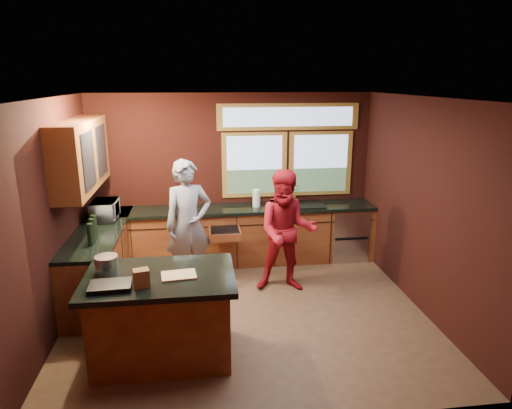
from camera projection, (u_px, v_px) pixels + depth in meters
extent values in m
plane|color=brown|center=(247.00, 312.00, 5.88)|extent=(4.50, 4.50, 0.00)
cube|color=black|center=(233.00, 178.00, 7.43)|extent=(4.50, 0.02, 2.70)
cube|color=black|center=(274.00, 283.00, 3.61)|extent=(4.50, 0.02, 2.70)
cube|color=black|center=(52.00, 219.00, 5.24)|extent=(0.02, 4.00, 2.70)
cube|color=black|center=(422.00, 206.00, 5.80)|extent=(0.02, 4.00, 2.70)
cube|color=silver|center=(246.00, 98.00, 5.16)|extent=(4.50, 4.00, 0.02)
cube|color=#90A3C7|center=(255.00, 165.00, 7.40)|extent=(1.06, 0.02, 1.06)
cube|color=#90A3C7|center=(320.00, 164.00, 7.54)|extent=(1.06, 0.02, 1.06)
cube|color=olive|center=(289.00, 117.00, 7.27)|extent=(2.30, 0.02, 0.42)
cube|color=#551F14|center=(81.00, 155.00, 5.91)|extent=(0.36, 1.80, 0.90)
cube|color=#551F14|center=(235.00, 236.00, 7.39)|extent=(4.50, 0.60, 0.88)
cube|color=black|center=(235.00, 209.00, 7.25)|extent=(4.50, 0.64, 0.05)
cube|color=#B7B7BC|center=(346.00, 233.00, 7.60)|extent=(0.60, 0.58, 0.85)
cube|color=black|center=(303.00, 207.00, 7.36)|extent=(0.66, 0.46, 0.05)
cube|color=#551F14|center=(101.00, 263.00, 6.33)|extent=(0.60, 2.30, 0.88)
cube|color=black|center=(98.00, 231.00, 6.21)|extent=(0.64, 2.30, 0.05)
cube|color=#551F14|center=(162.00, 319.00, 4.85)|extent=(1.40, 0.90, 0.88)
cube|color=black|center=(160.00, 278.00, 4.73)|extent=(1.55, 1.05, 0.06)
imported|color=slate|center=(188.00, 225.00, 6.41)|extent=(0.78, 0.63, 1.85)
imported|color=maroon|center=(287.00, 231.00, 6.31)|extent=(0.93, 0.77, 1.73)
imported|color=#999999|center=(105.00, 210.00, 6.59)|extent=(0.35, 0.51, 0.28)
imported|color=#999999|center=(290.00, 194.00, 7.37)|extent=(0.32, 0.28, 0.35)
cylinder|color=white|center=(256.00, 198.00, 7.26)|extent=(0.12, 0.12, 0.28)
cube|color=tan|center=(179.00, 275.00, 4.69)|extent=(0.38, 0.29, 0.02)
cylinder|color=silver|center=(107.00, 264.00, 4.77)|extent=(0.24, 0.24, 0.18)
cube|color=brown|center=(141.00, 278.00, 4.44)|extent=(0.17, 0.15, 0.18)
cube|color=black|center=(110.00, 286.00, 4.42)|extent=(0.42, 0.30, 0.05)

